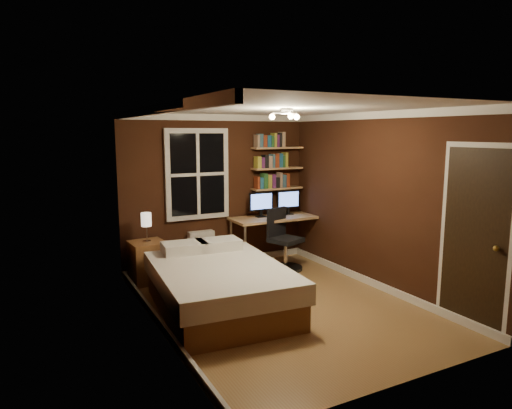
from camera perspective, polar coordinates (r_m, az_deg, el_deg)
name	(u,v)px	position (r m, az deg, el deg)	size (l,w,h in m)	color
floor	(281,305)	(6.05, 3.09, -12.48)	(4.20, 4.20, 0.00)	olive
wall_back	(217,191)	(7.58, -4.90, 1.66)	(3.20, 0.04, 2.50)	black
wall_left	(155,222)	(5.10, -12.49, -2.11)	(0.04, 4.20, 2.50)	black
wall_right	(379,201)	(6.66, 15.14, 0.37)	(0.04, 4.20, 2.50)	black
ceiling	(282,109)	(5.64, 3.31, 11.89)	(3.20, 4.20, 0.02)	white
window	(197,174)	(7.39, -7.34, 3.77)	(1.06, 0.06, 1.46)	silver
door	(474,240)	(5.67, 25.59, -4.01)	(0.03, 0.82, 2.05)	black
door_knob	(496,248)	(5.47, 27.82, -4.88)	(0.06, 0.06, 0.06)	gold
ceiling_fixture	(287,117)	(5.55, 3.84, 10.90)	(0.44, 0.44, 0.18)	beige
bookshelf_lower	(277,188)	(7.94, 2.65, 2.03)	(0.92, 0.22, 0.03)	tan
books_row_lower	(277,181)	(7.93, 2.66, 2.96)	(0.54, 0.16, 0.23)	maroon
bookshelf_middle	(277,168)	(7.91, 2.67, 4.54)	(0.92, 0.22, 0.03)	tan
books_row_middle	(277,161)	(7.90, 2.68, 5.48)	(0.54, 0.16, 0.23)	#1B547A
bookshelf_upper	(277,148)	(7.89, 2.69, 7.08)	(0.92, 0.22, 0.03)	tan
books_row_upper	(277,140)	(7.89, 2.70, 8.02)	(0.54, 0.16, 0.23)	#265926
bed	(219,286)	(5.83, -4.62, -10.12)	(1.68, 2.22, 0.72)	brown
nightstand	(148,262)	(7.04, -13.37, -6.97)	(0.49, 0.49, 0.61)	brown
bedside_lamp	(146,227)	(6.92, -13.53, -2.79)	(0.15, 0.15, 0.43)	beige
radiator	(201,250)	(7.53, -6.84, -5.67)	(0.42, 0.15, 0.63)	silver
desk	(279,220)	(7.80, 2.91, -1.91)	(1.68, 0.63, 0.80)	tan
monitor_left	(261,205)	(7.68, 0.63, -0.03)	(0.44, 0.12, 0.42)	black
monitor_right	(288,202)	(7.94, 4.05, 0.25)	(0.44, 0.12, 0.42)	black
desk_lamp	(319,202)	(8.02, 7.93, 0.35)	(0.14, 0.32, 0.44)	silver
office_chair	(283,246)	(7.46, 3.43, -5.24)	(0.57, 0.57, 1.00)	black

